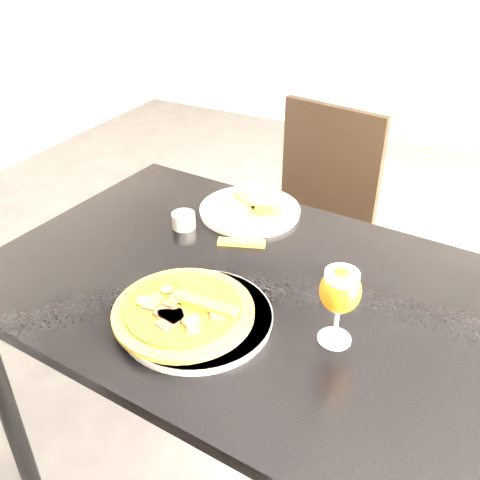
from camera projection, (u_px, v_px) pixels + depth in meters
The scene contains 9 objects.
dining_table at pixel (246, 312), 1.26m from camera, with size 1.26×0.89×0.75m.
chair_far at pixel (310, 221), 1.96m from camera, with size 0.48×0.48×0.89m.
plate_main at pixel (196, 317), 1.10m from camera, with size 0.31×0.31×0.02m, color silver.
pizza at pixel (184, 310), 1.09m from camera, with size 0.29×0.29×0.03m.
plate_second at pixel (250, 210), 1.48m from camera, with size 0.27×0.27×0.01m, color silver.
crust_scraps at pixel (258, 208), 1.46m from camera, with size 0.18×0.14×0.01m.
loose_crust at pixel (241, 243), 1.34m from camera, with size 0.12×0.03×0.01m, color olive.
sauce_cup at pixel (184, 220), 1.41m from camera, with size 0.06×0.06×0.04m.
beer_glass at pixel (340, 291), 0.99m from camera, with size 0.08×0.08×0.17m.
Camera 1 is at (0.36, -0.83, 1.48)m, focal length 40.00 mm.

